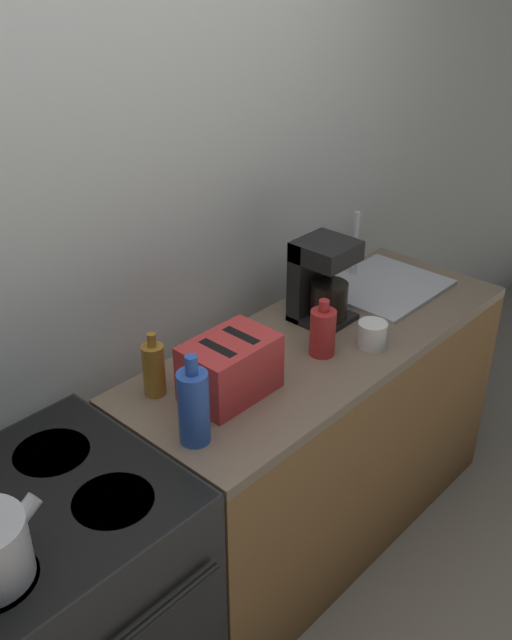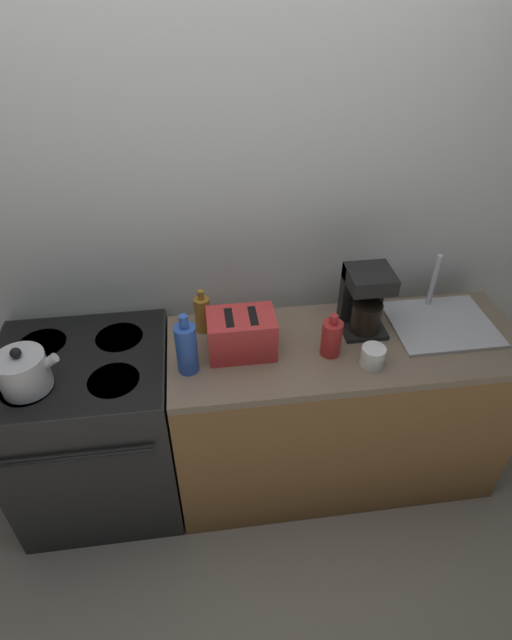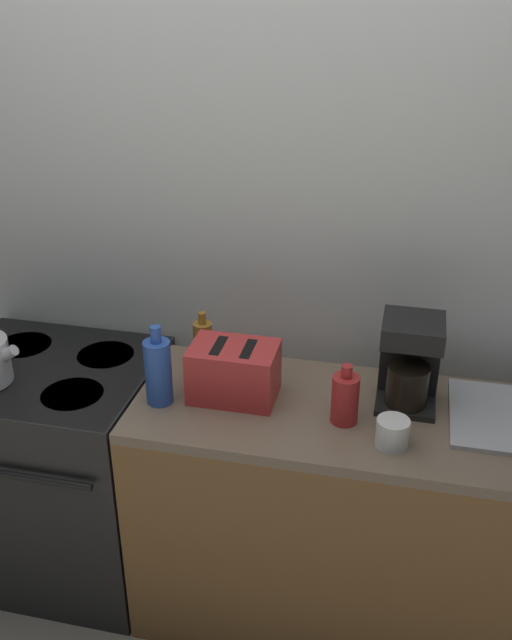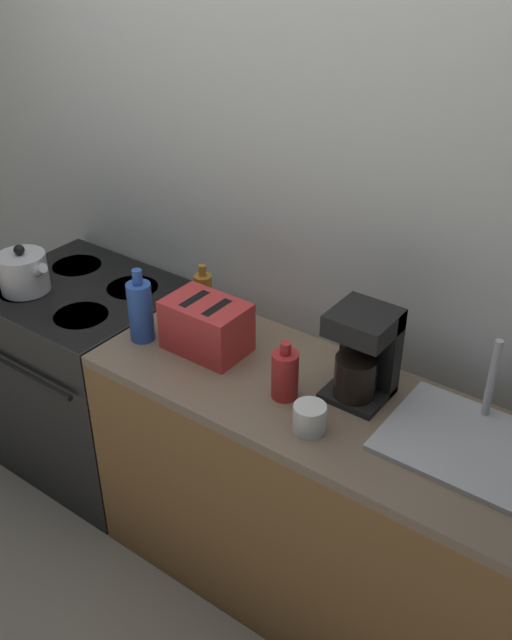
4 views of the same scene
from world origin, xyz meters
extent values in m
plane|color=gray|center=(0.00, 0.00, 0.00)|extent=(12.00, 12.00, 0.00)
cube|color=silver|center=(0.00, 0.71, 1.30)|extent=(8.00, 0.05, 2.60)
cube|color=black|center=(-0.61, 0.33, 0.45)|extent=(0.74, 0.65, 0.89)
cube|color=black|center=(-0.61, 0.33, 0.88)|extent=(0.73, 0.64, 0.02)
cylinder|color=black|center=(-0.77, 0.19, 0.89)|extent=(0.21, 0.21, 0.01)
cylinder|color=black|center=(-0.44, 0.19, 0.89)|extent=(0.21, 0.21, 0.01)
cylinder|color=black|center=(-0.77, 0.46, 0.89)|extent=(0.21, 0.21, 0.01)
cylinder|color=black|center=(-0.44, 0.46, 0.89)|extent=(0.21, 0.21, 0.01)
cylinder|color=black|center=(-0.61, -0.03, 0.70)|extent=(0.63, 0.02, 0.02)
cube|color=brown|center=(0.56, 0.29, 0.43)|extent=(1.57, 0.59, 0.86)
cube|color=#7A6651|center=(0.56, 0.29, 0.88)|extent=(1.57, 0.59, 0.04)
cylinder|color=silver|center=(-0.77, 0.20, 0.97)|extent=(0.19, 0.19, 0.16)
sphere|color=black|center=(-0.77, 0.20, 1.07)|extent=(0.04, 0.04, 0.04)
cylinder|color=silver|center=(-0.68, 0.20, 1.00)|extent=(0.11, 0.04, 0.09)
cube|color=red|center=(0.09, 0.30, 0.99)|extent=(0.28, 0.19, 0.18)
cube|color=black|center=(0.04, 0.30, 1.07)|extent=(0.03, 0.13, 0.01)
cube|color=black|center=(0.14, 0.30, 1.07)|extent=(0.03, 0.13, 0.01)
cube|color=black|center=(0.65, 0.38, 0.90)|extent=(0.19, 0.19, 0.02)
cube|color=black|center=(0.65, 0.44, 1.05)|extent=(0.19, 0.06, 0.31)
cube|color=black|center=(0.65, 0.38, 1.16)|extent=(0.19, 0.19, 0.07)
cylinder|color=black|center=(0.65, 0.35, 0.98)|extent=(0.13, 0.13, 0.13)
cube|color=#B7B7BC|center=(1.02, 0.35, 0.90)|extent=(0.46, 0.39, 0.01)
cylinder|color=silver|center=(1.02, 0.51, 1.03)|extent=(0.02, 0.02, 0.28)
cylinder|color=#B72828|center=(0.47, 0.24, 0.97)|extent=(0.09, 0.09, 0.16)
cylinder|color=#B72828|center=(0.47, 0.24, 1.07)|extent=(0.03, 0.03, 0.04)
cylinder|color=#2D56B7|center=(-0.14, 0.21, 1.00)|extent=(0.09, 0.09, 0.22)
cylinder|color=#2D56B7|center=(-0.14, 0.21, 1.14)|extent=(0.03, 0.03, 0.06)
cylinder|color=#9E6B23|center=(-0.06, 0.47, 0.98)|extent=(0.07, 0.07, 0.17)
cylinder|color=#9E6B23|center=(-0.06, 0.47, 1.08)|extent=(0.03, 0.03, 0.04)
cylinder|color=white|center=(0.62, 0.14, 0.94)|extent=(0.10, 0.10, 0.09)
camera|label=1|loc=(-1.18, -0.98, 2.16)|focal=40.00mm
camera|label=2|loc=(-0.06, -1.31, 2.31)|focal=28.00mm
camera|label=3|loc=(0.61, -1.64, 2.19)|focal=40.00mm
camera|label=4|loc=(1.47, -1.28, 2.28)|focal=40.00mm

